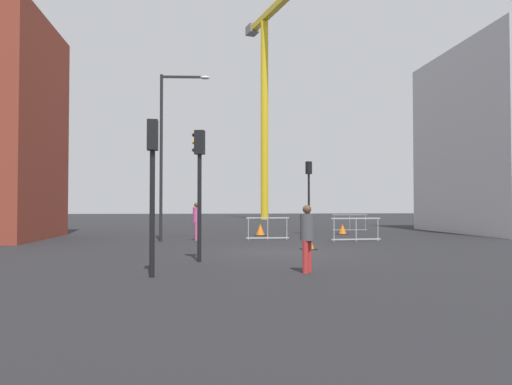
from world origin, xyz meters
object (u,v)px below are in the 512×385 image
(traffic_light_far, at_px, (152,170))
(streetlamp_tall, at_px, (167,142))
(traffic_cone_striped, at_px, (309,242))
(traffic_cone_by_barrier, at_px, (260,230))
(traffic_cone_on_verge, at_px, (343,229))
(pedestrian_walking, at_px, (196,218))
(pedestrian_waiting, at_px, (307,233))
(traffic_light_island, at_px, (309,186))
(construction_crane, at_px, (265,88))
(traffic_light_crosswalk, at_px, (199,173))

(traffic_light_far, bearing_deg, streetlamp_tall, 92.05)
(traffic_cone_striped, height_order, traffic_cone_by_barrier, traffic_cone_by_barrier)
(traffic_cone_on_verge, bearing_deg, streetlamp_tall, -155.10)
(streetlamp_tall, bearing_deg, traffic_light_far, -87.95)
(pedestrian_walking, xyz_separation_m, pedestrian_waiting, (2.75, -11.25, -0.08))
(traffic_light_island, distance_m, traffic_cone_striped, 9.17)
(construction_crane, relative_size, pedestrian_walking, 13.68)
(traffic_light_far, distance_m, traffic_cone_by_barrier, 15.67)
(traffic_cone_striped, bearing_deg, traffic_cone_by_barrier, 94.99)
(traffic_cone_on_verge, bearing_deg, traffic_light_island, -168.25)
(construction_crane, bearing_deg, pedestrian_waiting, -96.42)
(traffic_light_far, height_order, traffic_light_crosswalk, traffic_light_crosswalk)
(traffic_light_island, height_order, pedestrian_walking, traffic_light_island)
(streetlamp_tall, distance_m, traffic_light_island, 8.69)
(streetlamp_tall, xyz_separation_m, traffic_light_island, (7.50, 4.01, -1.81))
(traffic_light_island, relative_size, traffic_cone_striped, 7.28)
(pedestrian_walking, bearing_deg, streetlamp_tall, -156.92)
(traffic_light_crosswalk, distance_m, traffic_cone_on_verge, 15.09)
(construction_crane, xyz_separation_m, traffic_light_island, (-1.53, -29.36, -12.74))
(pedestrian_walking, bearing_deg, traffic_cone_by_barrier, 44.13)
(streetlamp_tall, relative_size, traffic_cone_by_barrier, 11.84)
(traffic_light_crosswalk, height_order, traffic_cone_striped, traffic_light_crosswalk)
(streetlamp_tall, bearing_deg, construction_crane, 74.85)
(traffic_light_far, height_order, traffic_light_island, traffic_light_island)
(construction_crane, xyz_separation_m, traffic_light_far, (-8.64, -44.36, -13.03))
(traffic_cone_striped, bearing_deg, traffic_cone_on_verge, 65.90)
(traffic_cone_striped, bearing_deg, traffic_light_crosswalk, -139.22)
(streetlamp_tall, bearing_deg, traffic_cone_striped, -39.86)
(streetlamp_tall, relative_size, pedestrian_waiting, 4.63)
(pedestrian_walking, relative_size, traffic_cone_striped, 3.17)
(construction_crane, bearing_deg, traffic_light_far, -101.02)
(traffic_light_crosswalk, bearing_deg, traffic_cone_on_verge, 57.14)
(traffic_light_far, bearing_deg, traffic_light_crosswalk, 69.84)
(construction_crane, relative_size, traffic_cone_striped, 43.38)
(streetlamp_tall, height_order, traffic_cone_on_verge, streetlamp_tall)
(traffic_light_far, relative_size, traffic_cone_by_barrier, 5.59)
(construction_crane, distance_m, pedestrian_waiting, 46.65)
(traffic_light_far, xyz_separation_m, traffic_cone_on_verge, (9.16, 15.42, -2.17))
(streetlamp_tall, bearing_deg, traffic_light_crosswalk, -79.80)
(construction_crane, xyz_separation_m, traffic_light_crosswalk, (-7.58, -41.46, -12.89))
(traffic_cone_by_barrier, bearing_deg, traffic_cone_on_verge, 6.28)
(construction_crane, bearing_deg, traffic_cone_by_barrier, -98.24)
(traffic_light_island, bearing_deg, traffic_cone_by_barrier, -177.89)
(streetlamp_tall, height_order, traffic_cone_by_barrier, streetlamp_tall)
(traffic_light_far, height_order, pedestrian_waiting, traffic_light_far)
(traffic_light_far, height_order, traffic_cone_on_verge, traffic_light_far)
(construction_crane, height_order, traffic_light_crosswalk, construction_crane)
(construction_crane, bearing_deg, traffic_light_crosswalk, -100.36)
(streetlamp_tall, distance_m, pedestrian_waiting, 11.99)
(traffic_light_crosswalk, height_order, pedestrian_walking, traffic_light_crosswalk)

